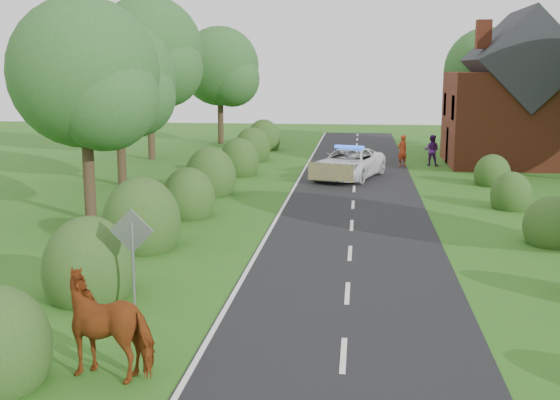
# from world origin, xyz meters

# --- Properties ---
(ground) EXTENTS (120.00, 120.00, 0.00)m
(ground) POSITION_xyz_m (0.00, 0.00, 0.00)
(ground) COLOR #2B611B
(road) EXTENTS (6.00, 70.00, 0.02)m
(road) POSITION_xyz_m (0.00, 15.00, 0.01)
(road) COLOR black
(road) RESTS_ON ground
(road_markings) EXTENTS (4.96, 70.00, 0.01)m
(road_markings) POSITION_xyz_m (-1.60, 12.93, 0.03)
(road_markings) COLOR white
(road_markings) RESTS_ON road
(hedgerow_left) EXTENTS (2.75, 50.41, 3.00)m
(hedgerow_left) POSITION_xyz_m (-6.51, 11.69, 0.75)
(hedgerow_left) COLOR #2A4218
(hedgerow_left) RESTS_ON ground
(hedgerow_right) EXTENTS (2.10, 45.78, 2.10)m
(hedgerow_right) POSITION_xyz_m (6.60, 11.21, 0.55)
(hedgerow_right) COLOR #2A4218
(hedgerow_right) RESTS_ON ground
(tree_left_a) EXTENTS (5.74, 5.60, 8.38)m
(tree_left_a) POSITION_xyz_m (-9.75, 11.86, 5.34)
(tree_left_a) COLOR #332316
(tree_left_a) RESTS_ON ground
(tree_left_b) EXTENTS (5.74, 5.60, 8.07)m
(tree_left_b) POSITION_xyz_m (-11.25, 19.86, 5.04)
(tree_left_b) COLOR #332316
(tree_left_b) RESTS_ON ground
(tree_left_c) EXTENTS (6.97, 6.80, 10.22)m
(tree_left_c) POSITION_xyz_m (-12.70, 29.83, 6.53)
(tree_left_c) COLOR #332316
(tree_left_c) RESTS_ON ground
(tree_left_d) EXTENTS (6.15, 6.00, 8.89)m
(tree_left_d) POSITION_xyz_m (-10.23, 39.85, 5.64)
(tree_left_d) COLOR #332316
(tree_left_d) RESTS_ON ground
(tree_right_c) EXTENTS (6.15, 6.00, 8.58)m
(tree_right_c) POSITION_xyz_m (9.27, 37.85, 5.34)
(tree_right_c) COLOR #332316
(tree_right_c) RESTS_ON ground
(road_sign) EXTENTS (1.06, 0.08, 2.53)m
(road_sign) POSITION_xyz_m (-5.00, 2.00, 1.65)
(road_sign) COLOR gray
(road_sign) RESTS_ON ground
(house) EXTENTS (8.00, 7.40, 9.17)m
(house) POSITION_xyz_m (9.49, 30.00, 3.79)
(house) COLOR brown
(house) RESTS_ON ground
(cow) EXTENTS (2.44, 1.49, 1.64)m
(cow) POSITION_xyz_m (-4.37, -1.21, 0.82)
(cow) COLOR maroon
(cow) RESTS_ON ground
(police_van) EXTENTS (4.21, 6.24, 1.73)m
(police_van) POSITION_xyz_m (-0.32, 23.45, 0.79)
(police_van) COLOR white
(police_van) RESTS_ON ground
(pedestrian_red) EXTENTS (0.81, 0.76, 1.86)m
(pedestrian_red) POSITION_xyz_m (2.73, 28.42, 0.93)
(pedestrian_red) COLOR #B8351A
(pedestrian_red) RESTS_ON ground
(pedestrian_purple) EXTENTS (1.05, 0.92, 1.84)m
(pedestrian_purple) POSITION_xyz_m (4.50, 28.97, 0.92)
(pedestrian_purple) COLOR #4B1969
(pedestrian_purple) RESTS_ON ground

